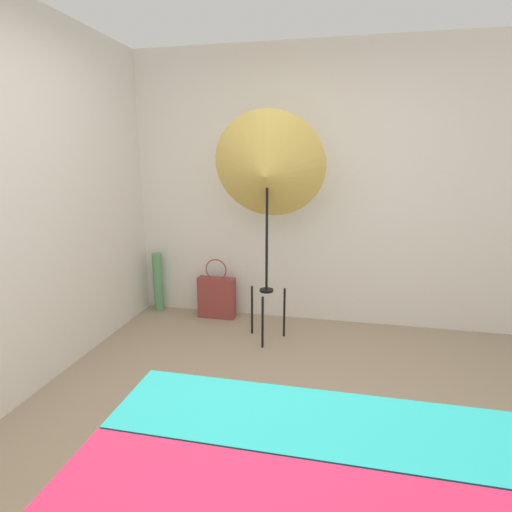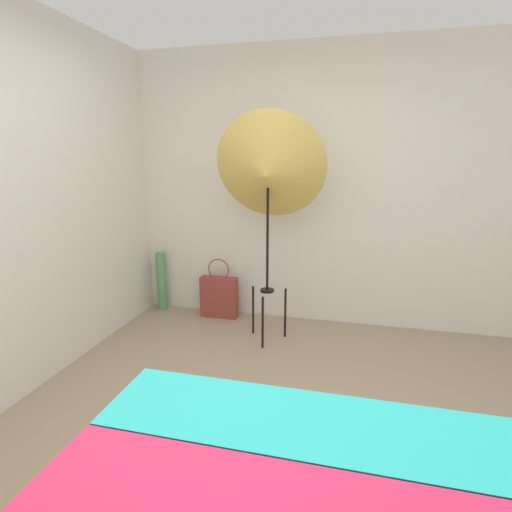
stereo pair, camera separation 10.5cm
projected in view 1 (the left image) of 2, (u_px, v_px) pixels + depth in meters
The scene contains 6 objects.
ground_plane at pixel (263, 465), 2.12m from camera, with size 14.00×14.00×0.00m, color gray.
wall_back at pixel (305, 189), 3.80m from camera, with size 8.00×0.05×2.60m.
wall_side_left at pixel (73, 196), 3.10m from camera, with size 0.05×8.00×2.60m.
photo_umbrella at pixel (267, 172), 3.26m from camera, with size 0.94×0.55×1.97m.
tote_bag at pixel (217, 297), 4.05m from camera, with size 0.38×0.11×0.61m.
paper_roll at pixel (158, 282), 4.22m from camera, with size 0.10×0.10×0.62m.
Camera 1 is at (0.34, -1.76, 1.59)m, focal length 28.00 mm.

